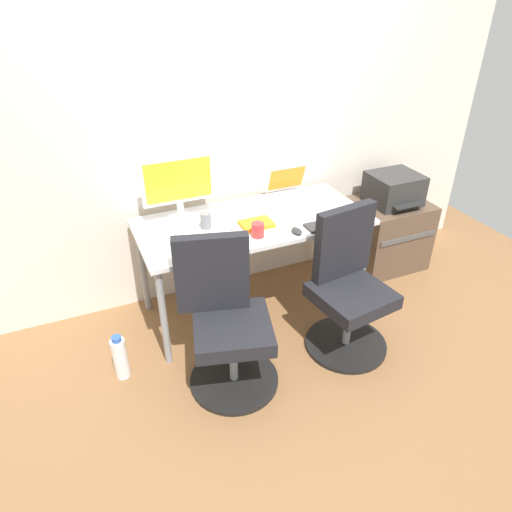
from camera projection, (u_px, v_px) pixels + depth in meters
ground_plane at (253, 307)px, 3.49m from camera, size 5.28×5.28×0.00m
back_wall at (228, 118)px, 3.15m from camera, size 4.40×0.04×2.60m
desk at (253, 229)px, 3.14m from camera, size 1.54×0.71×0.73m
office_chair_left at (226, 323)px, 2.68m from camera, size 0.54×0.54×0.94m
office_chair_right at (348, 289)px, 2.96m from camera, size 0.54×0.54×0.94m
side_cabinet at (386, 233)px, 3.88m from camera, size 0.58×0.52×0.56m
printer at (394, 189)px, 3.67m from camera, size 0.38×0.40×0.24m
water_bottle_on_floor at (120, 357)px, 2.82m from camera, size 0.09×0.09×0.31m
desktop_monitor at (178, 184)px, 2.99m from camera, size 0.48×0.18×0.43m
open_laptop at (291, 191)px, 3.38m from camera, size 0.31×0.29×0.22m
keyboard_by_monitor at (205, 251)px, 2.74m from camera, size 0.34×0.12×0.02m
keyboard_by_laptop at (330, 224)px, 3.03m from camera, size 0.34×0.12×0.02m
mouse_by_monitor at (297, 231)px, 2.94m from camera, size 0.06×0.10×0.03m
mouse_by_laptop at (179, 234)px, 2.90m from camera, size 0.06×0.10×0.03m
coffee_mug at (258, 230)px, 2.88m from camera, size 0.08×0.08×0.09m
pen_cup at (206, 221)px, 2.98m from camera, size 0.07×0.07×0.10m
notebook at (257, 224)px, 3.03m from camera, size 0.21×0.15×0.03m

